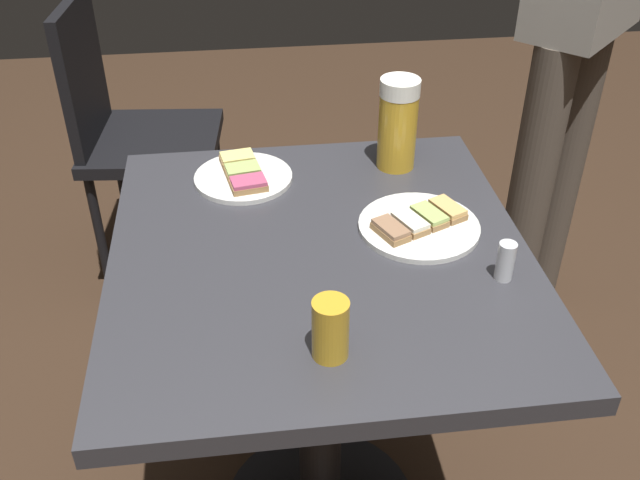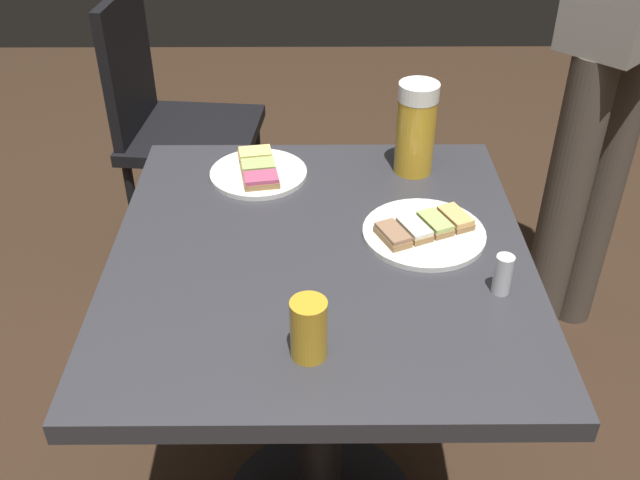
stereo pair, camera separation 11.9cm
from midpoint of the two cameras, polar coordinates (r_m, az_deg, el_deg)
cafe_table at (r=1.35m, az=-2.55°, el=-6.42°), size 0.72×0.77×0.74m
plate_near at (r=1.30m, az=5.21°, el=1.15°), size 0.22×0.22×0.03m
plate_far at (r=1.45m, az=-8.41°, el=4.97°), size 0.19×0.19×0.03m
beer_mug at (r=1.46m, az=3.85°, el=9.10°), size 0.09×0.13×0.19m
beer_glass_small at (r=1.02m, az=-2.55°, el=-7.14°), size 0.05×0.05×0.10m
salt_shaker at (r=1.19m, az=11.62°, el=-1.75°), size 0.03×0.03×0.07m
cafe_chair at (r=2.22m, az=-16.31°, el=8.45°), size 0.42×0.42×0.89m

